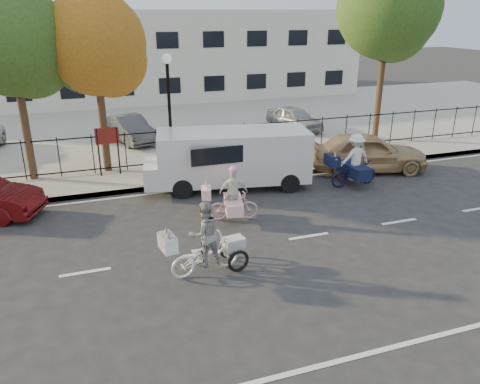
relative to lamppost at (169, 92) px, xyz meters
name	(u,v)px	position (x,y,z in m)	size (l,w,h in m)	color
ground	(205,253)	(-0.50, -6.80, -3.11)	(120.00, 120.00, 0.00)	#333334
road_markings	(205,253)	(-0.50, -6.80, -3.11)	(60.00, 9.52, 0.01)	silver
curb	(169,186)	(-0.50, -1.75, -3.04)	(60.00, 0.10, 0.15)	#A8A399
sidewalk	(163,177)	(-0.50, -0.70, -3.04)	(60.00, 2.20, 0.15)	#A8A399
parking_lot	(134,126)	(-0.50, 8.20, -3.04)	(60.00, 15.60, 0.15)	#A8A399
iron_fence	(157,148)	(-0.50, 0.40, -2.21)	(58.00, 0.06, 1.50)	black
building	(113,55)	(-0.50, 18.20, -0.11)	(34.00, 10.00, 6.00)	silver
lamppost	(169,92)	(0.00, 0.00, 0.00)	(0.36, 0.36, 4.33)	black
street_sign	(108,142)	(-2.35, 0.00, -1.70)	(0.85, 0.06, 1.80)	black
zebra_trike	(205,246)	(-0.73, -7.72, -2.41)	(2.14, 1.00, 1.82)	white
unicorn_bike	(232,200)	(0.83, -5.03, -2.48)	(1.75, 1.25, 1.72)	#DBA6B7
bull_bike	(354,165)	(5.85, -3.60, -2.35)	(2.05, 1.40, 1.91)	#130F34
white_van	(230,157)	(1.64, -2.30, -1.99)	(6.02, 2.85, 2.04)	white
gold_sedan	(368,152)	(7.28, -2.30, -2.35)	(1.80, 4.48, 1.53)	tan
lot_car_c	(130,129)	(-1.05, 4.67, -2.36)	(1.27, 3.65, 1.20)	#46484D
lot_car_d	(294,118)	(7.26, 4.37, -2.37)	(1.39, 3.45, 1.18)	#A3A5AA
tree_west	(17,45)	(-4.92, 0.56, 1.72)	(3.77, 3.77, 6.91)	#442D1D
tree_mid	(99,49)	(-2.27, 0.65, 1.53)	(3.64, 3.62, 6.63)	#442D1D
tree_east	(390,12)	(10.29, 1.46, 2.75)	(4.56, 4.56, 8.37)	#442D1D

